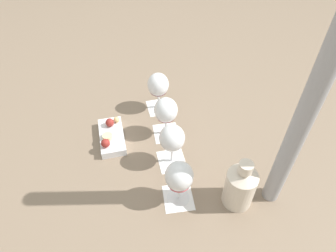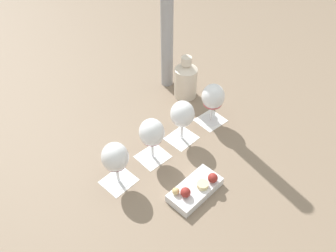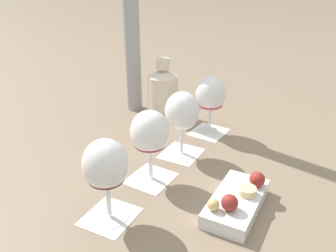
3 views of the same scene
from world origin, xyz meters
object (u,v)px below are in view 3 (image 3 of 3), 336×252
(wine_glass_0, at_px, (211,96))
(wine_glass_2, at_px, (150,135))
(ceramic_vase, at_px, (163,91))
(snack_dish, at_px, (237,201))
(wine_glass_1, at_px, (182,114))
(wine_glass_3, at_px, (106,168))

(wine_glass_0, xyz_separation_m, wine_glass_2, (0.21, -0.19, -0.00))
(wine_glass_2, distance_m, ceramic_vase, 0.36)
(wine_glass_0, distance_m, snack_dish, 0.36)
(wine_glass_1, height_order, wine_glass_3, same)
(wine_glass_0, relative_size, snack_dish, 0.84)
(wine_glass_0, bearing_deg, wine_glass_3, -39.62)
(wine_glass_1, bearing_deg, wine_glass_3, -38.59)
(ceramic_vase, distance_m, snack_dish, 0.50)
(wine_glass_0, relative_size, ceramic_vase, 0.90)
(snack_dish, bearing_deg, wine_glass_0, 175.25)
(wine_glass_3, relative_size, snack_dish, 0.84)
(ceramic_vase, bearing_deg, wine_glass_1, 3.32)
(wine_glass_3, relative_size, ceramic_vase, 0.90)
(wine_glass_1, bearing_deg, wine_glass_0, 138.41)
(wine_glass_3, xyz_separation_m, ceramic_vase, (-0.47, 0.16, -0.03))
(wine_glass_1, distance_m, wine_glass_3, 0.28)
(wine_glass_0, xyz_separation_m, wine_glass_1, (0.11, -0.10, -0.00))
(wine_glass_1, distance_m, snack_dish, 0.26)
(wine_glass_1, height_order, ceramic_vase, ceramic_vase)
(wine_glass_2, bearing_deg, snack_dish, 50.41)
(wine_glass_1, relative_size, wine_glass_2, 1.00)
(wine_glass_0, height_order, ceramic_vase, ceramic_vase)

